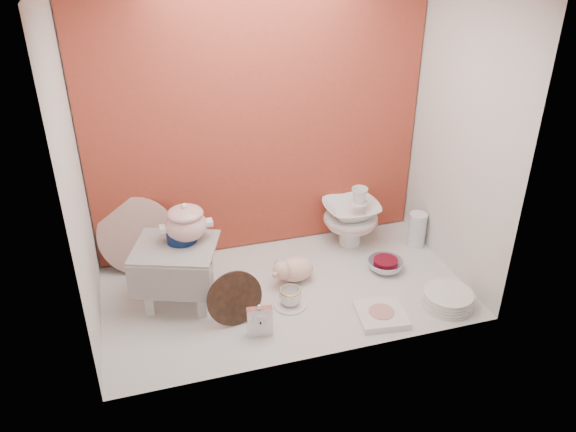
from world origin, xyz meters
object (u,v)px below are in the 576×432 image
plush_pig (295,269)px  dinner_plate_stack (448,299)px  floral_platter (137,236)px  porcelain_tower (351,216)px  blue_white_vase (177,250)px  gold_rim_teacup (290,297)px  step_stool (178,274)px  crystal_bowl (385,265)px  mantel_clock (260,320)px  soup_tureen (186,222)px

plush_pig → dinner_plate_stack: size_ratio=0.95×
floral_platter → porcelain_tower: size_ratio=1.17×
blue_white_vase → gold_rim_teacup: (0.48, -0.48, -0.06)m
step_stool → floral_platter: bearing=134.9°
crystal_bowl → porcelain_tower: 0.35m
mantel_clock → dinner_plate_stack: size_ratio=0.66×
step_stool → mantel_clock: (0.31, -0.35, -0.08)m
plush_pig → crystal_bowl: plush_pig is taller
floral_platter → mantel_clock: floral_platter is taller
floral_platter → dinner_plate_stack: size_ratio=1.62×
step_stool → crystal_bowl: step_stool is taller
floral_platter → mantel_clock: bearing=-55.9°
step_stool → dinner_plate_stack: step_stool is taller
dinner_plate_stack → crystal_bowl: 0.40m
plush_pig → mantel_clock: bearing=-128.5°
blue_white_vase → step_stool: bearing=-94.9°
soup_tureen → floral_platter: soup_tureen is taller
floral_platter → plush_pig: 0.84m
mantel_clock → crystal_bowl: size_ratio=0.89×
soup_tureen → plush_pig: soup_tureen is taller
soup_tureen → gold_rim_teacup: bearing=-27.2°
porcelain_tower → step_stool: bearing=-164.9°
soup_tureen → blue_white_vase: size_ratio=1.04×
gold_rim_teacup → crystal_bowl: bearing=14.8°
floral_platter → blue_white_vase: bearing=-16.9°
soup_tureen → floral_platter: bearing=126.1°
mantel_clock → blue_white_vase: bearing=121.0°
soup_tureen → crystal_bowl: (1.02, -0.08, -0.39)m
floral_platter → plush_pig: size_ratio=1.71×
step_stool → crystal_bowl: 1.09m
plush_pig → porcelain_tower: porcelain_tower is taller
dinner_plate_stack → soup_tureen: bearing=159.5°
mantel_clock → crystal_bowl: 0.83m
floral_platter → plush_pig: floral_platter is taller
soup_tureen → blue_white_vase: 0.40m
soup_tureen → dinner_plate_stack: size_ratio=0.94×
step_stool → blue_white_vase: size_ratio=1.65×
soup_tureen → plush_pig: bearing=-3.3°
floral_platter → gold_rim_teacup: 0.88m
gold_rim_teacup → crystal_bowl: 0.60m
crystal_bowl → step_stool: bearing=178.1°
blue_white_vase → gold_rim_teacup: bearing=-45.2°
soup_tureen → step_stool: bearing=-149.2°
blue_white_vase → crystal_bowl: size_ratio=1.21×
dinner_plate_stack → porcelain_tower: size_ratio=0.72×
porcelain_tower → mantel_clock: bearing=-137.7°
soup_tureen → mantel_clock: size_ratio=1.42×
mantel_clock → gold_rim_teacup: size_ratio=1.55×
floral_platter → gold_rim_teacup: (0.67, -0.54, -0.15)m
porcelain_tower → crystal_bowl: bearing=-75.2°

